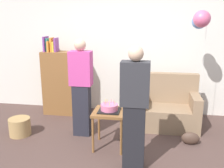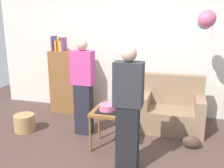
% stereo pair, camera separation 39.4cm
% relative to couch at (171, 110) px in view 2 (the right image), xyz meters
% --- Properties ---
extents(ground_plane, '(8.00, 8.00, 0.00)m').
position_rel_couch_xyz_m(ground_plane, '(-0.88, -1.31, -0.34)').
color(ground_plane, '#4C3833').
extents(wall_back, '(6.00, 0.10, 2.70)m').
position_rel_couch_xyz_m(wall_back, '(-0.88, 0.74, 1.01)').
color(wall_back, silver).
rests_on(wall_back, ground_plane).
extents(couch, '(1.10, 0.70, 0.96)m').
position_rel_couch_xyz_m(couch, '(0.00, 0.00, 0.00)').
color(couch, '#8C7054').
rests_on(couch, ground_plane).
extents(bookshelf, '(0.80, 0.36, 1.60)m').
position_rel_couch_xyz_m(bookshelf, '(-2.11, 0.33, 0.33)').
color(bookshelf, brown).
rests_on(bookshelf, ground_plane).
extents(side_table, '(0.48, 0.48, 0.59)m').
position_rel_couch_xyz_m(side_table, '(-0.91, -0.97, 0.16)').
color(side_table, brown).
rests_on(side_table, ground_plane).
extents(birthday_cake, '(0.32, 0.32, 0.17)m').
position_rel_couch_xyz_m(birthday_cake, '(-0.91, -0.97, 0.30)').
color(birthday_cake, black).
rests_on(birthday_cake, side_table).
extents(person_blowing_candles, '(0.36, 0.22, 1.63)m').
position_rel_couch_xyz_m(person_blowing_candles, '(-1.45, -0.59, 0.49)').
color(person_blowing_candles, '#23232D').
rests_on(person_blowing_candles, ground_plane).
extents(person_holding_cake, '(0.36, 0.22, 1.63)m').
position_rel_couch_xyz_m(person_holding_cake, '(-0.50, -1.46, 0.49)').
color(person_holding_cake, black).
rests_on(person_holding_cake, ground_plane).
extents(wicker_basket, '(0.36, 0.36, 0.30)m').
position_rel_couch_xyz_m(wicker_basket, '(-2.50, -0.80, -0.19)').
color(wicker_basket, '#A88451').
rests_on(wicker_basket, ground_plane).
extents(handbag, '(0.28, 0.14, 0.20)m').
position_rel_couch_xyz_m(handbag, '(0.34, -0.67, -0.24)').
color(handbag, '#473328').
rests_on(handbag, ground_plane).
extents(balloon_bunch, '(0.27, 0.44, 2.07)m').
position_rel_couch_xyz_m(balloon_bunch, '(0.45, -0.07, 1.58)').
color(balloon_bunch, silver).
rests_on(balloon_bunch, ground_plane).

